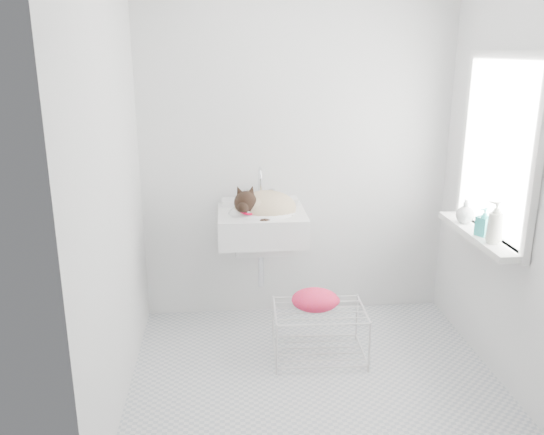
{
  "coord_description": "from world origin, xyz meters",
  "views": [
    {
      "loc": [
        -0.51,
        -2.9,
        1.9
      ],
      "look_at": [
        -0.22,
        0.5,
        0.88
      ],
      "focal_mm": 37.07,
      "sensor_mm": 36.0,
      "label": 1
    }
  ],
  "objects": [
    {
      "name": "windowsill",
      "position": [
        1.01,
        0.2,
        0.83
      ],
      "size": [
        0.16,
        0.88,
        0.04
      ],
      "primitive_type": "cube",
      "color": "white",
      "rests_on": "right_wall"
    },
    {
      "name": "bottle_c",
      "position": [
        1.0,
        0.38,
        0.85
      ],
      "size": [
        0.12,
        0.12,
        0.15
      ],
      "primitive_type": "imported",
      "rotation": [
        0.0,
        0.0,
        3.07
      ],
      "color": "silver",
      "rests_on": "windowsill"
    },
    {
      "name": "floor",
      "position": [
        0.0,
        0.0,
        0.0
      ],
      "size": [
        2.2,
        2.0,
        0.02
      ],
      "primitive_type": "cube",
      "color": "silver",
      "rests_on": "ground"
    },
    {
      "name": "towel",
      "position": [
        0.03,
        0.28,
        0.37
      ],
      "size": [
        0.32,
        0.24,
        0.12
      ],
      "primitive_type": "ellipsoid",
      "rotation": [
        0.0,
        0.0,
        -0.1
      ],
      "color": "red",
      "rests_on": "wire_rack"
    },
    {
      "name": "sink",
      "position": [
        -0.27,
        0.74,
        0.85
      ],
      "size": [
        0.59,
        0.51,
        0.24
      ],
      "primitive_type": "cube",
      "color": "white",
      "rests_on": "back_wall"
    },
    {
      "name": "wire_rack",
      "position": [
        0.06,
        0.28,
        0.15
      ],
      "size": [
        0.58,
        0.42,
        0.34
      ],
      "primitive_type": "cube",
      "rotation": [
        0.0,
        0.0,
        -0.04
      ],
      "color": "silver",
      "rests_on": "floor"
    },
    {
      "name": "right_wall",
      "position": [
        1.1,
        0.0,
        1.25
      ],
      "size": [
        0.02,
        2.0,
        2.5
      ],
      "primitive_type": "cube",
      "color": "silver",
      "rests_on": "ground"
    },
    {
      "name": "window_glass",
      "position": [
        1.09,
        0.2,
        1.35
      ],
      "size": [
        0.01,
        0.8,
        1.0
      ],
      "primitive_type": "cube",
      "color": "white",
      "rests_on": "right_wall"
    },
    {
      "name": "bottle_a",
      "position": [
        1.0,
        -0.01,
        0.85
      ],
      "size": [
        0.11,
        0.11,
        0.2
      ],
      "primitive_type": "imported",
      "rotation": [
        0.0,
        0.0,
        4.16
      ],
      "color": "white",
      "rests_on": "windowsill"
    },
    {
      "name": "cat",
      "position": [
        -0.25,
        0.72,
        0.89
      ],
      "size": [
        0.49,
        0.44,
        0.28
      ],
      "rotation": [
        0.0,
        0.0,
        0.25
      ],
      "color": "tan",
      "rests_on": "sink"
    },
    {
      "name": "left_wall",
      "position": [
        -1.1,
        0.0,
        1.25
      ],
      "size": [
        0.02,
        2.0,
        2.5
      ],
      "primitive_type": "cube",
      "color": "silver",
      "rests_on": "ground"
    },
    {
      "name": "bottle_b",
      "position": [
        1.0,
        0.13,
        0.85
      ],
      "size": [
        0.1,
        0.1,
        0.17
      ],
      "primitive_type": "imported",
      "rotation": [
        0.0,
        0.0,
        5.18
      ],
      "color": "teal",
      "rests_on": "windowsill"
    },
    {
      "name": "faucet",
      "position": [
        -0.27,
        0.92,
        0.99
      ],
      "size": [
        0.21,
        0.15,
        0.21
      ],
      "primitive_type": null,
      "color": "silver",
      "rests_on": "sink"
    },
    {
      "name": "window_frame",
      "position": [
        1.07,
        0.2,
        1.35
      ],
      "size": [
        0.04,
        0.9,
        1.1
      ],
      "primitive_type": "cube",
      "color": "white",
      "rests_on": "right_wall"
    },
    {
      "name": "back_wall",
      "position": [
        0.0,
        1.0,
        1.25
      ],
      "size": [
        2.2,
        0.02,
        2.5
      ],
      "primitive_type": "cube",
      "color": "silver",
      "rests_on": "ground"
    }
  ]
}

